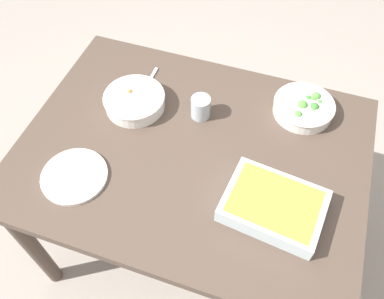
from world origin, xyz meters
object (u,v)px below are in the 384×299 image
(stew_bowl, at_px, (135,100))
(broccoli_bowl, at_px, (304,107))
(spoon_by_stew, at_px, (146,87))
(baking_dish, at_px, (274,205))
(drink_cup, at_px, (201,108))
(side_plate, at_px, (74,176))

(stew_bowl, bearing_deg, broccoli_bowl, -164.09)
(spoon_by_stew, bearing_deg, baking_dish, 147.61)
(baking_dish, height_order, drink_cup, drink_cup)
(broccoli_bowl, bearing_deg, spoon_by_stew, 6.50)
(broccoli_bowl, distance_m, spoon_by_stew, 0.61)
(broccoli_bowl, relative_size, side_plate, 1.02)
(baking_dish, height_order, spoon_by_stew, baking_dish)
(broccoli_bowl, relative_size, drink_cup, 2.64)
(drink_cup, xyz_separation_m, spoon_by_stew, (0.25, -0.07, -0.03))
(side_plate, bearing_deg, baking_dish, -172.03)
(broccoli_bowl, distance_m, baking_dish, 0.44)
(drink_cup, bearing_deg, side_plate, 51.70)
(broccoli_bowl, distance_m, side_plate, 0.85)
(stew_bowl, height_order, side_plate, stew_bowl)
(spoon_by_stew, bearing_deg, broccoli_bowl, -173.50)
(baking_dish, bearing_deg, drink_cup, -42.10)
(stew_bowl, xyz_separation_m, spoon_by_stew, (-0.00, -0.10, -0.03))
(stew_bowl, xyz_separation_m, baking_dish, (-0.58, 0.27, 0.00))
(drink_cup, xyz_separation_m, side_plate, (0.31, 0.39, -0.03))
(baking_dish, relative_size, spoon_by_stew, 1.85)
(broccoli_bowl, bearing_deg, side_plate, 38.39)
(stew_bowl, distance_m, spoon_by_stew, 0.11)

